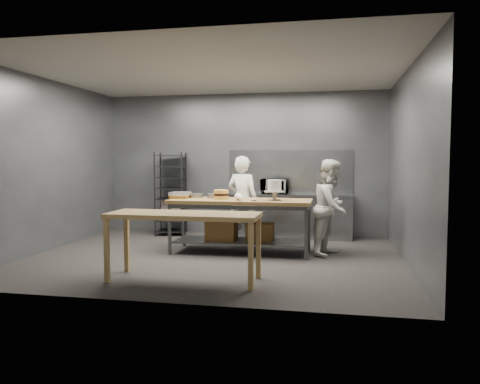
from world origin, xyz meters
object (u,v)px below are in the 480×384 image
(chef_behind, at_px, (243,201))
(microwave, at_px, (274,186))
(work_table, at_px, (240,220))
(speed_rack, at_px, (171,194))
(frosted_cake_stand, at_px, (275,188))
(chef_right, at_px, (331,207))
(layer_cake, at_px, (221,195))
(near_counter, at_px, (184,219))

(chef_behind, distance_m, microwave, 1.21)
(work_table, xyz_separation_m, speed_rack, (-1.83, 1.66, 0.28))
(microwave, bearing_deg, chef_behind, -112.40)
(work_table, xyz_separation_m, chef_behind, (-0.07, 0.64, 0.26))
(speed_rack, distance_m, frosted_cake_stand, 3.03)
(work_table, height_order, microwave, microwave)
(work_table, distance_m, microwave, 1.85)
(chef_right, relative_size, microwave, 2.96)
(layer_cake, bearing_deg, chef_behind, 69.79)
(speed_rack, xyz_separation_m, microwave, (2.21, 0.08, 0.19))
(work_table, relative_size, microwave, 4.43)
(chef_right, height_order, frosted_cake_stand, chef_right)
(chef_behind, height_order, frosted_cake_stand, chef_behind)
(work_table, bearing_deg, speed_rack, 137.73)
(chef_behind, xyz_separation_m, layer_cake, (-0.24, -0.66, 0.17))
(chef_right, height_order, layer_cake, chef_right)
(frosted_cake_stand, bearing_deg, microwave, 97.14)
(frosted_cake_stand, distance_m, layer_cake, 0.94)
(speed_rack, height_order, layer_cake, speed_rack)
(frosted_cake_stand, height_order, layer_cake, frosted_cake_stand)
(near_counter, xyz_separation_m, frosted_cake_stand, (0.97, 1.84, 0.32))
(microwave, bearing_deg, chef_right, -54.11)
(work_table, distance_m, layer_cake, 0.53)
(chef_behind, xyz_separation_m, frosted_cake_stand, (0.69, -0.75, 0.30))
(near_counter, distance_m, chef_right, 2.83)
(work_table, bearing_deg, near_counter, -100.41)
(chef_right, xyz_separation_m, layer_cake, (-1.86, -0.16, 0.20))
(microwave, distance_m, frosted_cake_stand, 1.87)
(layer_cake, bearing_deg, microwave, 68.42)
(chef_right, bearing_deg, speed_rack, 86.01)
(near_counter, distance_m, chef_behind, 2.61)
(near_counter, distance_m, frosted_cake_stand, 2.11)
(near_counter, relative_size, speed_rack, 1.14)
(microwave, xyz_separation_m, layer_cake, (-0.70, -1.77, -0.05))
(near_counter, height_order, speed_rack, speed_rack)
(speed_rack, height_order, chef_right, speed_rack)
(work_table, relative_size, layer_cake, 9.53)
(speed_rack, xyz_separation_m, chef_behind, (1.76, -1.02, -0.02))
(speed_rack, relative_size, chef_behind, 1.05)
(microwave, bearing_deg, frosted_cake_stand, -82.86)
(chef_right, xyz_separation_m, frosted_cake_stand, (-0.93, -0.25, 0.33))
(work_table, xyz_separation_m, near_counter, (-0.36, -1.95, 0.24))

